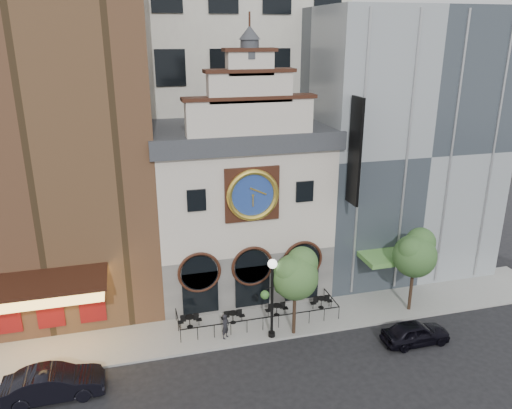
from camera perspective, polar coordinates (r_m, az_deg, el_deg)
The scene contains 17 objects.
ground at distance 32.42m, azimuth 1.40°, elevation -15.49°, with size 120.00×120.00×0.00m, color black.
sidewalk at distance 34.39m, azimuth 0.19°, elevation -13.12°, with size 44.00×5.00×0.15m, color gray.
clock_building at distance 36.24m, azimuth -2.00°, elevation 0.19°, with size 12.60×8.78×18.65m.
theater_building at distance 36.44m, azimuth -23.50°, elevation 8.35°, with size 14.00×15.60×25.00m.
retail_building at distance 41.98m, azimuth 14.92°, elevation 7.05°, with size 14.00×14.40×20.00m.
office_tower at distance 46.30m, azimuth -5.86°, elevation 20.91°, with size 20.00×16.00×40.00m, color beige.
cafe_railing at distance 34.12m, azimuth 0.19°, elevation -12.37°, with size 10.60×2.60×0.90m, color black, non-canonical shape.
bistro_0 at distance 33.64m, azimuth -7.58°, elevation -13.03°, with size 1.58×0.68×0.90m.
bistro_1 at distance 33.81m, azimuth -2.65°, elevation -12.68°, with size 1.58×0.68×0.90m.
bistro_2 at distance 34.62m, azimuth 2.38°, elevation -11.86°, with size 1.58×0.68×0.90m.
bistro_3 at distance 35.73m, azimuth 7.47°, elevation -10.97°, with size 1.58×0.68×0.90m.
car_right at distance 33.49m, azimuth 17.77°, elevation -13.78°, with size 1.72×4.28×1.46m, color black.
car_left at distance 29.91m, azimuth -22.13°, elevation -18.43°, with size 1.80×5.16×1.70m, color black.
pedestrian at distance 32.18m, azimuth -3.51°, elevation -13.72°, with size 0.61×0.40×1.66m, color black.
lamppost at distance 31.02m, azimuth 1.86°, elevation -9.71°, with size 1.61×1.03×5.35m.
tree_left at distance 31.07m, azimuth 4.58°, elevation -7.84°, with size 2.98×2.87×5.75m.
tree_right at distance 35.24m, azimuth 17.76°, elevation -5.23°, with size 3.04×2.93×5.85m.
Camera 1 is at (-7.66, -25.63, 18.32)m, focal length 35.00 mm.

